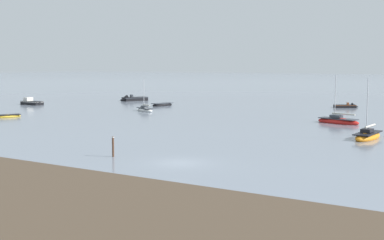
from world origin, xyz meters
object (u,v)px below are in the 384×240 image
(motorboat_moored_0, at_px, (131,99))
(rowboat_moored_4, at_px, (162,105))
(motorboat_moored_1, at_px, (29,103))
(sailboat_moored_0, at_px, (368,136))
(motorboat_moored_2, at_px, (348,107))
(sailboat_moored_2, at_px, (338,121))
(sailboat_moored_3, at_px, (145,110))
(mooring_post_near, at_px, (113,147))
(rowboat_moored_0, at_px, (8,116))

(motorboat_moored_0, height_order, rowboat_moored_4, motorboat_moored_0)
(motorboat_moored_0, relative_size, motorboat_moored_1, 1.15)
(motorboat_moored_0, distance_m, sailboat_moored_0, 66.16)
(rowboat_moored_4, bearing_deg, motorboat_moored_2, -51.23)
(motorboat_moored_0, height_order, motorboat_moored_1, motorboat_moored_1)
(sailboat_moored_2, bearing_deg, sailboat_moored_0, 133.29)
(rowboat_moored_4, bearing_deg, sailboat_moored_0, -104.87)
(sailboat_moored_3, height_order, mooring_post_near, sailboat_moored_3)
(sailboat_moored_0, xyz_separation_m, sailboat_moored_3, (-39.97, 13.69, -0.05))
(rowboat_moored_4, height_order, sailboat_moored_2, sailboat_moored_2)
(rowboat_moored_0, xyz_separation_m, sailboat_moored_3, (11.14, 19.12, 0.08))
(sailboat_moored_0, height_order, motorboat_moored_2, sailboat_moored_0)
(rowboat_moored_0, distance_m, rowboat_moored_4, 30.87)
(sailboat_moored_0, distance_m, mooring_post_near, 27.62)
(rowboat_moored_0, xyz_separation_m, sailboat_moored_0, (51.10, 5.43, 0.13))
(motorboat_moored_2, bearing_deg, sailboat_moored_0, -106.02)
(sailboat_moored_0, height_order, rowboat_moored_4, sailboat_moored_0)
(rowboat_moored_4, bearing_deg, motorboat_moored_1, 129.17)
(rowboat_moored_4, distance_m, mooring_post_near, 55.16)
(rowboat_moored_0, xyz_separation_m, sailboat_moored_2, (44.16, 18.29, 0.13))
(motorboat_moored_0, bearing_deg, mooring_post_near, 62.90)
(motorboat_moored_2, distance_m, mooring_post_near, 61.68)
(sailboat_moored_0, height_order, sailboat_moored_2, sailboat_moored_2)
(rowboat_moored_0, height_order, sailboat_moored_0, sailboat_moored_0)
(rowboat_moored_0, bearing_deg, sailboat_moored_0, 119.78)
(motorboat_moored_2, relative_size, sailboat_moored_3, 0.79)
(motorboat_moored_0, xyz_separation_m, mooring_post_near, (42.00, -54.84, 0.53))
(motorboat_moored_0, bearing_deg, sailboat_moored_0, 86.33)
(motorboat_moored_0, distance_m, sailboat_moored_2, 54.42)
(rowboat_moored_0, distance_m, sailboat_moored_2, 47.80)
(sailboat_moored_2, bearing_deg, sailboat_moored_3, 13.50)
(motorboat_moored_0, height_order, sailboat_moored_0, sailboat_moored_0)
(rowboat_moored_0, distance_m, sailboat_moored_0, 51.39)
(motorboat_moored_0, relative_size, mooring_post_near, 3.41)
(sailboat_moored_2, xyz_separation_m, sailboat_moored_3, (-33.03, 0.83, -0.05))
(motorboat_moored_1, height_order, sailboat_moored_0, sailboat_moored_0)
(motorboat_moored_0, xyz_separation_m, sailboat_moored_2, (50.87, -19.34, 0.00))
(rowboat_moored_4, xyz_separation_m, sailboat_moored_2, (37.23, -11.80, 0.09))
(mooring_post_near, bearing_deg, sailboat_moored_3, 123.63)
(rowboat_moored_4, distance_m, sailboat_moored_2, 39.06)
(sailboat_moored_2, height_order, sailboat_moored_3, sailboat_moored_2)
(motorboat_moored_2, xyz_separation_m, rowboat_moored_4, (-31.42, -14.30, -0.01))
(motorboat_moored_0, xyz_separation_m, motorboat_moored_2, (45.05, 6.76, -0.09))
(rowboat_moored_0, distance_m, motorboat_moored_1, 25.58)
(motorboat_moored_0, height_order, sailboat_moored_2, sailboat_moored_2)
(motorboat_moored_0, distance_m, sailboat_moored_3, 25.70)
(rowboat_moored_0, distance_m, sailboat_moored_3, 22.13)
(motorboat_moored_0, xyz_separation_m, motorboat_moored_1, (-10.58, -18.77, 0.03))
(rowboat_moored_0, xyz_separation_m, motorboat_moored_2, (38.35, 44.39, 0.04))
(motorboat_moored_0, distance_m, motorboat_moored_1, 21.54)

